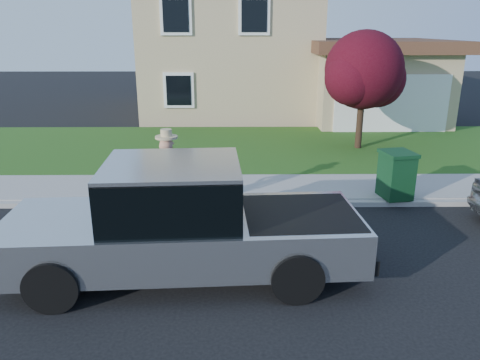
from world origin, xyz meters
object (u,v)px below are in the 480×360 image
ornamental_tree (365,74)px  trash_bin (396,174)px  woman (168,176)px  pickup_truck (182,224)px

ornamental_tree → trash_bin: 5.59m
ornamental_tree → trash_bin: (-0.46, -5.23, -1.93)m
ornamental_tree → woman: bearing=-134.4°
woman → ornamental_tree: 8.61m
trash_bin → ornamental_tree: bearing=74.4°
woman → trash_bin: size_ratio=1.76×
pickup_truck → trash_bin: 5.99m
pickup_truck → trash_bin: pickup_truck is taller
pickup_truck → trash_bin: (4.86, 3.49, -0.22)m
pickup_truck → woman: bearing=99.3°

